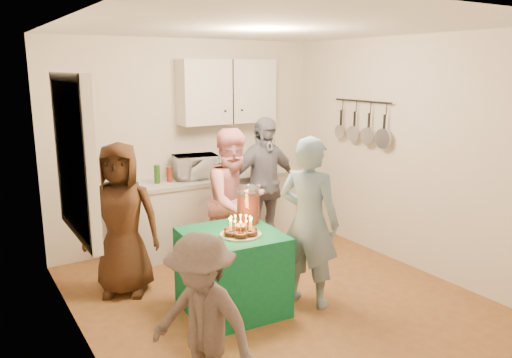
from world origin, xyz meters
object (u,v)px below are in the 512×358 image
woman_back_right (263,185)px  man_birthday (309,222)px  child_near_left (202,325)px  counter (214,212)px  woman_back_left (121,219)px  microwave (196,167)px  woman_back_center (235,202)px  punch_jar (248,206)px  party_table (232,271)px

woman_back_right → man_birthday: bearing=-105.1°
child_near_left → counter: bearing=125.0°
counter → woman_back_left: 1.66m
microwave → woman_back_left: (-1.18, -0.78, -0.28)m
woman_back_center → man_birthday: bearing=-87.0°
woman_back_center → child_near_left: woman_back_center is taller
counter → woman_back_right: size_ratio=1.31×
punch_jar → woman_back_left: woman_back_left is taller
woman_back_center → child_near_left: size_ratio=1.31×
microwave → punch_jar: 1.51m
counter → woman_back_left: bearing=-151.3°
woman_back_left → microwave: bearing=62.5°
party_table → punch_jar: punch_jar is taller
man_birthday → woman_back_center: bearing=-16.4°
punch_jar → woman_back_center: size_ratio=0.21×
man_birthday → punch_jar: bearing=12.8°
microwave → man_birthday: bearing=-73.0°
woman_back_center → child_near_left: 2.35m
microwave → punch_jar: size_ratio=1.53×
child_near_left → punch_jar: bearing=112.7°
microwave → man_birthday: 1.98m
counter → man_birthday: 1.99m
punch_jar → party_table: bearing=-146.8°
man_birthday → woman_back_left: (-1.44, 1.17, -0.05)m
counter → woman_back_center: size_ratio=1.36×
man_birthday → child_near_left: size_ratio=1.33×
party_table → child_near_left: 1.45m
woman_back_left → child_near_left: 2.06m
party_table → woman_back_right: woman_back_right is taller
child_near_left → woman_back_right: bearing=113.3°
man_birthday → woman_back_center: size_ratio=1.02×
counter → punch_jar: bearing=-104.3°
punch_jar → man_birthday: bearing=-49.3°
microwave → woman_back_right: 0.87m
counter → woman_back_left: woman_back_left is taller
punch_jar → woman_back_right: woman_back_right is taller
party_table → woman_back_center: bearing=58.7°
counter → microwave: 0.67m
woman_back_left → counter: bearing=57.8°
counter → woman_back_center: 1.01m
woman_back_left → woman_back_right: bearing=36.9°
woman_back_center → child_near_left: bearing=-133.3°
woman_back_left → party_table: bearing=-21.3°
woman_back_right → child_near_left: woman_back_right is taller
counter → man_birthday: size_ratio=1.34×
microwave → man_birthday: (0.25, -1.95, -0.23)m
woman_back_right → party_table: bearing=-132.5°
counter → woman_back_right: 0.78m
counter → child_near_left: 3.22m
microwave → woman_back_center: 0.94m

